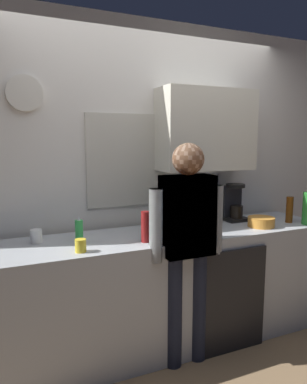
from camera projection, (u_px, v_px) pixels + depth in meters
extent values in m
plane|color=#8C6D4C|center=(185.00, 361.00, 2.63)|extent=(8.00, 8.00, 0.00)
cube|color=#B2B7BC|center=(168.00, 288.00, 2.84)|extent=(2.78, 0.64, 0.90)
cube|color=black|center=(234.00, 301.00, 2.70)|extent=(0.56, 0.02, 0.81)
cube|color=white|center=(147.00, 177.00, 3.10)|extent=(4.38, 0.10, 2.60)
cube|color=beige|center=(137.00, 160.00, 2.98)|extent=(0.86, 0.02, 0.76)
cube|color=#8CA5C6|center=(137.00, 160.00, 2.98)|extent=(0.80, 0.02, 0.70)
cube|color=silver|center=(206.00, 130.00, 3.04)|extent=(0.84, 0.32, 0.68)
cylinder|color=silver|center=(25.00, 93.00, 2.56)|extent=(0.26, 0.03, 0.26)
cube|color=black|center=(234.00, 219.00, 3.20)|extent=(0.20, 0.20, 0.03)
cube|color=black|center=(231.00, 201.00, 3.23)|extent=(0.18, 0.08, 0.28)
cylinder|color=black|center=(237.00, 212.00, 3.16)|extent=(0.11, 0.11, 0.11)
cylinder|color=black|center=(235.00, 186.00, 3.16)|extent=(0.17, 0.17, 0.03)
cylinder|color=brown|center=(289.00, 210.00, 3.10)|extent=(0.06, 0.06, 0.23)
cylinder|color=maroon|center=(146.00, 227.00, 2.51)|extent=(0.06, 0.06, 0.22)
cylinder|color=yellow|center=(81.00, 246.00, 2.29)|extent=(0.07, 0.07, 0.08)
cylinder|color=white|center=(36.00, 236.00, 2.50)|extent=(0.08, 0.08, 0.09)
cylinder|color=orange|center=(261.00, 222.00, 2.97)|extent=(0.22, 0.22, 0.08)
cylinder|color=#9E5638|center=(162.00, 224.00, 2.86)|extent=(0.10, 0.10, 0.09)
sphere|color=#2D7233|center=(162.00, 211.00, 2.85)|extent=(0.15, 0.15, 0.15)
cylinder|color=green|center=(79.00, 230.00, 2.55)|extent=(0.06, 0.06, 0.15)
cone|color=white|center=(79.00, 218.00, 2.53)|extent=(0.02, 0.02, 0.03)
cylinder|color=brown|center=(174.00, 312.00, 2.53)|extent=(0.12, 0.12, 0.82)
cylinder|color=brown|center=(198.00, 306.00, 2.61)|extent=(0.12, 0.12, 0.82)
cube|color=silver|center=(187.00, 215.00, 2.47)|extent=(0.36, 0.20, 0.56)
sphere|color=beige|center=(188.00, 159.00, 2.41)|extent=(0.22, 0.22, 0.22)
cylinder|color=silver|center=(156.00, 226.00, 2.38)|extent=(0.09, 0.09, 0.50)
cylinder|color=silver|center=(216.00, 219.00, 2.57)|extent=(0.09, 0.09, 0.50)
cylinder|color=#3F4766|center=(174.00, 312.00, 2.53)|extent=(0.12, 0.12, 0.82)
cylinder|color=#3F4766|center=(198.00, 306.00, 2.61)|extent=(0.12, 0.12, 0.82)
cube|color=white|center=(187.00, 215.00, 2.47)|extent=(0.36, 0.20, 0.56)
sphere|color=#A57A59|center=(188.00, 159.00, 2.41)|extent=(0.22, 0.22, 0.22)
cylinder|color=white|center=(156.00, 226.00, 2.38)|extent=(0.09, 0.09, 0.50)
cylinder|color=white|center=(216.00, 219.00, 2.57)|extent=(0.09, 0.09, 0.50)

